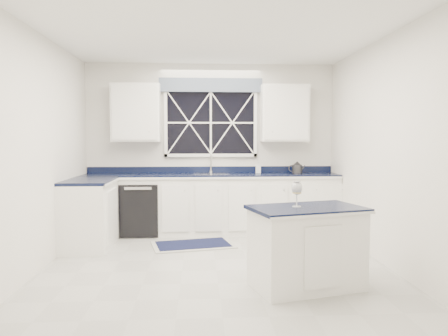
{
  "coord_description": "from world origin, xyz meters",
  "views": [
    {
      "loc": [
        -0.19,
        -4.88,
        1.51
      ],
      "look_at": [
        0.11,
        0.4,
        1.14
      ],
      "focal_mm": 35.0,
      "sensor_mm": 36.0,
      "label": 1
    }
  ],
  "objects": [
    {
      "name": "ground",
      "position": [
        0.0,
        0.0,
        0.0
      ],
      "size": [
        4.5,
        4.5,
        0.0
      ],
      "primitive_type": "plane",
      "color": "#A9A9A4",
      "rests_on": "ground"
    },
    {
      "name": "back_wall",
      "position": [
        0.0,
        2.25,
        1.35
      ],
      "size": [
        4.0,
        0.1,
        2.7
      ],
      "primitive_type": "cube",
      "color": "silver",
      "rests_on": "ground"
    },
    {
      "name": "base_cabinets",
      "position": [
        -0.33,
        1.78,
        0.45
      ],
      "size": [
        3.99,
        1.6,
        0.9
      ],
      "color": "white",
      "rests_on": "ground"
    },
    {
      "name": "countertop",
      "position": [
        0.0,
        1.95,
        0.92
      ],
      "size": [
        3.98,
        0.64,
        0.04
      ],
      "primitive_type": "cube",
      "color": "black",
      "rests_on": "base_cabinets"
    },
    {
      "name": "dishwasher",
      "position": [
        -1.1,
        1.95,
        0.41
      ],
      "size": [
        0.6,
        0.58,
        0.82
      ],
      "primitive_type": "cube",
      "color": "black",
      "rests_on": "ground"
    },
    {
      "name": "window",
      "position": [
        0.0,
        2.2,
        1.83
      ],
      "size": [
        1.65,
        0.09,
        1.26
      ],
      "color": "black",
      "rests_on": "ground"
    },
    {
      "name": "upper_cabinets",
      "position": [
        0.0,
        2.08,
        1.9
      ],
      "size": [
        3.1,
        0.34,
        0.9
      ],
      "color": "white",
      "rests_on": "ground"
    },
    {
      "name": "faucet",
      "position": [
        0.0,
        2.14,
        1.1
      ],
      "size": [
        0.05,
        0.2,
        0.3
      ],
      "color": "silver",
      "rests_on": "countertop"
    },
    {
      "name": "island",
      "position": [
        0.88,
        -0.62,
        0.41
      ],
      "size": [
        1.24,
        0.93,
        0.82
      ],
      "rotation": [
        0.0,
        0.0,
        0.26
      ],
      "color": "white",
      "rests_on": "ground"
    },
    {
      "name": "rug",
      "position": [
        -0.28,
        1.18,
        0.01
      ],
      "size": [
        1.24,
        0.9,
        0.02
      ],
      "rotation": [
        0.0,
        0.0,
        0.21
      ],
      "color": "#A3A49F",
      "rests_on": "ground"
    },
    {
      "name": "kettle",
      "position": [
        1.38,
        2.05,
        1.03
      ],
      "size": [
        0.27,
        0.17,
        0.19
      ],
      "rotation": [
        0.0,
        0.0,
        -0.06
      ],
      "color": "#313133",
      "rests_on": "countertop"
    },
    {
      "name": "wine_glass",
      "position": [
        0.78,
        -0.62,
        1.0
      ],
      "size": [
        0.11,
        0.11,
        0.26
      ],
      "color": "silver",
      "rests_on": "island"
    },
    {
      "name": "soap_bottle",
      "position": [
        0.76,
        2.1,
        1.03
      ],
      "size": [
        0.09,
        0.1,
        0.18
      ],
      "primitive_type": "imported",
      "rotation": [
        0.0,
        0.0,
        -0.14
      ],
      "color": "silver",
      "rests_on": "countertop"
    }
  ]
}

